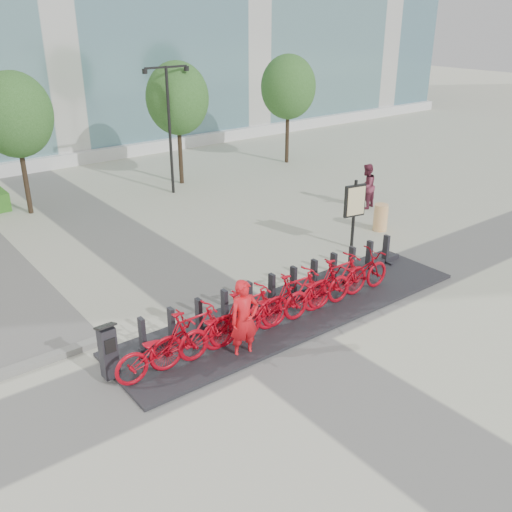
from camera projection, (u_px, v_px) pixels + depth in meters
ground at (261, 334)px, 13.34m from camera, size 120.00×120.00×0.00m
tree_1 at (15, 115)px, 19.79m from camera, size 2.60×2.60×5.10m
tree_2 at (177, 99)px, 23.43m from camera, size 2.60×2.60×5.10m
tree_3 at (288, 87)px, 26.78m from camera, size 2.60×2.60×5.10m
streetlamp at (169, 116)px, 22.32m from camera, size 2.00×0.20×5.00m
dock_pad at (295, 311)px, 14.27m from camera, size 9.60×2.40×0.08m
dock_rail_posts at (285, 287)px, 14.47m from camera, size 8.02×0.50×0.85m
bike_0 at (162, 348)px, 11.60m from camera, size 2.14×0.75×1.12m
bike_1 at (193, 334)px, 11.98m from camera, size 2.07×0.59×1.25m
bike_2 at (221, 326)px, 12.40m from camera, size 2.14×0.75×1.12m
bike_3 at (247, 314)px, 12.78m from camera, size 2.07×0.59×1.25m
bike_4 at (272, 307)px, 13.21m from camera, size 2.14×0.75×1.12m
bike_5 at (296, 296)px, 13.59m from camera, size 2.07×0.59×1.25m
bike_6 at (318, 290)px, 14.01m from camera, size 2.14×0.75×1.12m
bike_7 at (338, 280)px, 14.39m from camera, size 2.07×0.59×1.25m
bike_8 at (358, 274)px, 14.82m from camera, size 2.14×0.75×1.12m
kiosk at (108, 351)px, 11.43m from camera, size 0.39×0.33×1.25m
worker_red at (244, 320)px, 12.12m from camera, size 0.73×0.54×1.82m
pedestrian at (366, 186)px, 21.41m from camera, size 0.98×0.85×1.71m
construction_barrel at (381, 217)px, 19.39m from camera, size 0.51×0.51×0.92m
map_sign at (355, 204)px, 17.55m from camera, size 0.73×0.25×2.22m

